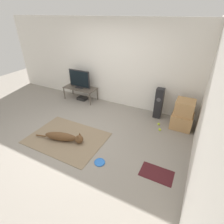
% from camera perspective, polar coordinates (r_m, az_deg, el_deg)
% --- Properties ---
extents(ground_plane, '(12.00, 12.00, 0.00)m').
position_cam_1_polar(ground_plane, '(4.40, -11.71, -7.78)').
color(ground_plane, gray).
extents(wall_back, '(8.00, 0.06, 2.55)m').
position_cam_1_polar(wall_back, '(5.45, 0.76, 15.37)').
color(wall_back, silver).
rests_on(wall_back, ground_plane).
extents(wall_right, '(0.06, 8.00, 2.55)m').
position_cam_1_polar(wall_right, '(2.97, 28.81, -1.51)').
color(wall_right, silver).
rests_on(wall_right, ground_plane).
extents(area_rug, '(1.79, 1.30, 0.01)m').
position_cam_1_polar(area_rug, '(4.38, -14.47, -8.20)').
color(area_rug, '#847056').
rests_on(area_rug, ground_plane).
extents(dog, '(1.16, 0.40, 0.25)m').
position_cam_1_polar(dog, '(4.24, -15.32, -7.87)').
color(dog, brown).
rests_on(dog, area_rug).
extents(frisbee, '(0.22, 0.22, 0.03)m').
position_cam_1_polar(frisbee, '(3.66, -4.05, -16.03)').
color(frisbee, blue).
rests_on(frisbee, ground_plane).
extents(cardboard_box_lower, '(0.52, 0.50, 0.39)m').
position_cam_1_polar(cardboard_box_lower, '(4.88, 21.76, -2.60)').
color(cardboard_box_lower, tan).
rests_on(cardboard_box_lower, ground_plane).
extents(cardboard_box_upper, '(0.45, 0.44, 0.38)m').
position_cam_1_polar(cardboard_box_upper, '(4.71, 22.66, 1.40)').
color(cardboard_box_upper, tan).
rests_on(cardboard_box_upper, cardboard_box_lower).
extents(floor_speaker, '(0.21, 0.21, 0.87)m').
position_cam_1_polar(floor_speaker, '(5.02, 15.03, 2.77)').
color(floor_speaker, black).
rests_on(floor_speaker, ground_plane).
extents(tv_stand, '(1.12, 0.51, 0.43)m').
position_cam_1_polar(tv_stand, '(6.03, -10.31, 7.49)').
color(tv_stand, brown).
rests_on(tv_stand, ground_plane).
extents(tv, '(0.77, 0.20, 0.59)m').
position_cam_1_polar(tv, '(5.92, -10.59, 10.48)').
color(tv, '#232326').
rests_on(tv, tv_stand).
extents(tennis_ball_by_boxes, '(0.07, 0.07, 0.07)m').
position_cam_1_polar(tennis_ball_by_boxes, '(4.64, 15.35, -5.53)').
color(tennis_ball_by_boxes, '#C6E033').
rests_on(tennis_ball_by_boxes, ground_plane).
extents(tennis_ball_near_speaker, '(0.07, 0.07, 0.07)m').
position_cam_1_polar(tennis_ball_near_speaker, '(4.85, 15.00, -3.81)').
color(tennis_ball_near_speaker, '#C6E033').
rests_on(tennis_ball_near_speaker, ground_plane).
extents(game_console, '(0.32, 0.22, 0.09)m').
position_cam_1_polar(game_console, '(6.13, -9.68, 4.41)').
color(game_console, black).
rests_on(game_console, ground_plane).
extents(door_mat, '(0.61, 0.39, 0.01)m').
position_cam_1_polar(door_mat, '(3.58, 14.36, -18.88)').
color(door_mat, '#47191E').
rests_on(door_mat, ground_plane).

